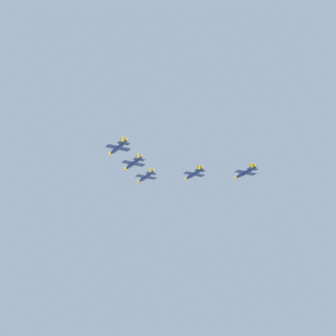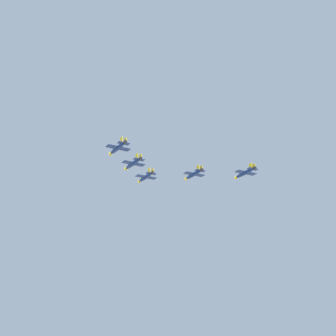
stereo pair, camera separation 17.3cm
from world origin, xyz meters
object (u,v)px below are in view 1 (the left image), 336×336
jet_right_wingman (193,174)px  jet_left_outer (117,148)px  jet_right_outer (245,173)px  jet_lead (145,177)px  jet_left_wingman (133,164)px

jet_right_wingman → jet_left_outer: size_ratio=1.01×
jet_left_outer → jet_right_outer: jet_right_outer is taller
jet_lead → jet_right_wingman: jet_lead is taller
jet_left_wingman → jet_lead: bearing=-40.7°
jet_left_wingman → jet_right_outer: jet_left_wingman is taller
jet_left_wingman → jet_left_outer: (22.12, 9.71, -2.54)m
jet_lead → jet_left_wingman: jet_lead is taller
jet_lead → jet_left_wingman: (22.12, 9.71, -2.25)m
jet_left_outer → jet_right_outer: bearing=-90.1°
jet_lead → jet_left_wingman: bearing=140.6°
jet_left_wingman → jet_right_outer: 50.44m
jet_left_wingman → jet_right_outer: size_ratio=1.02×
jet_left_outer → jet_lead: bearing=-40.4°
jet_left_outer → jet_right_outer: 62.58m
jet_right_wingman → jet_left_outer: bearing=112.4°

